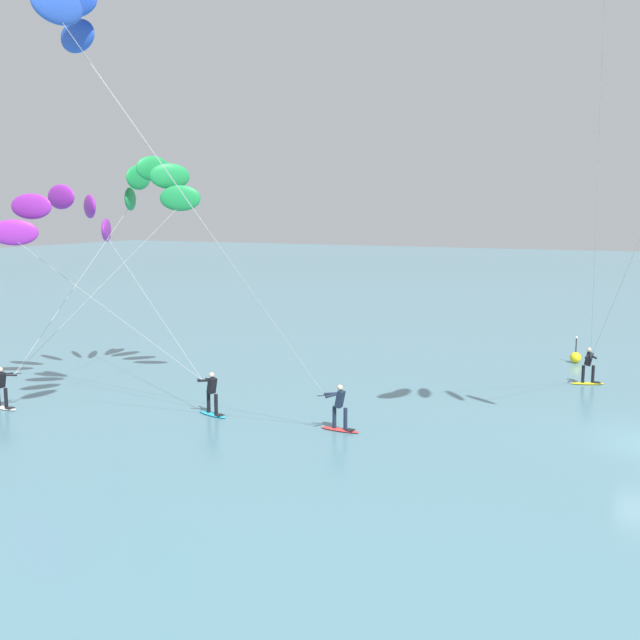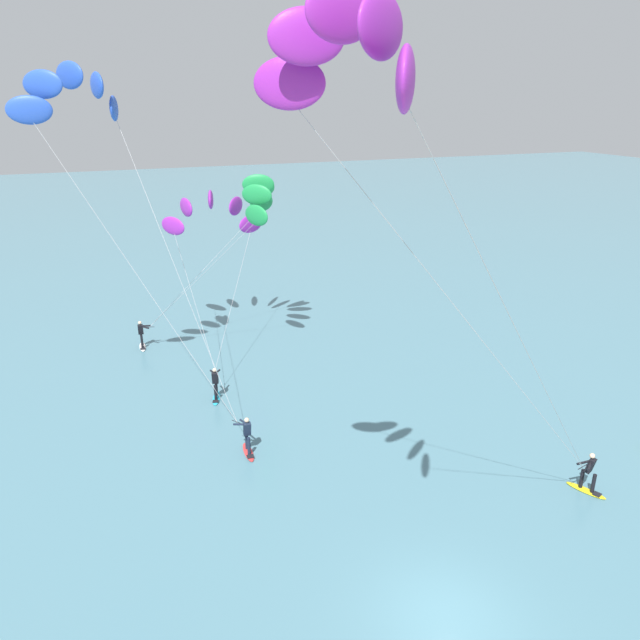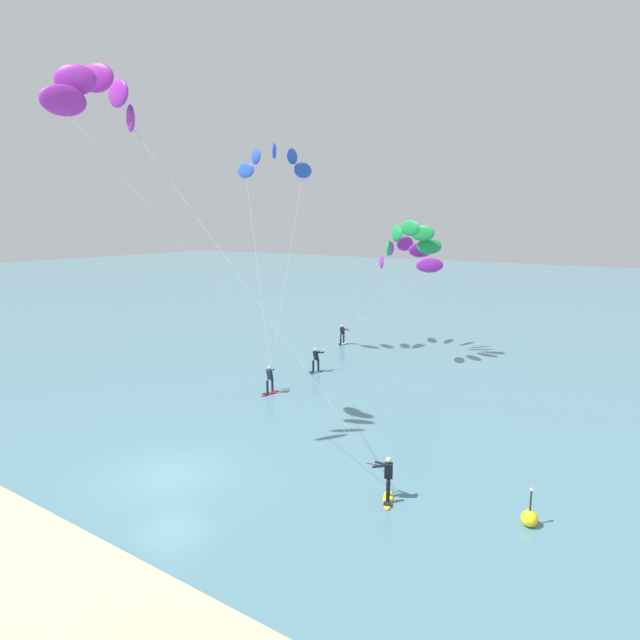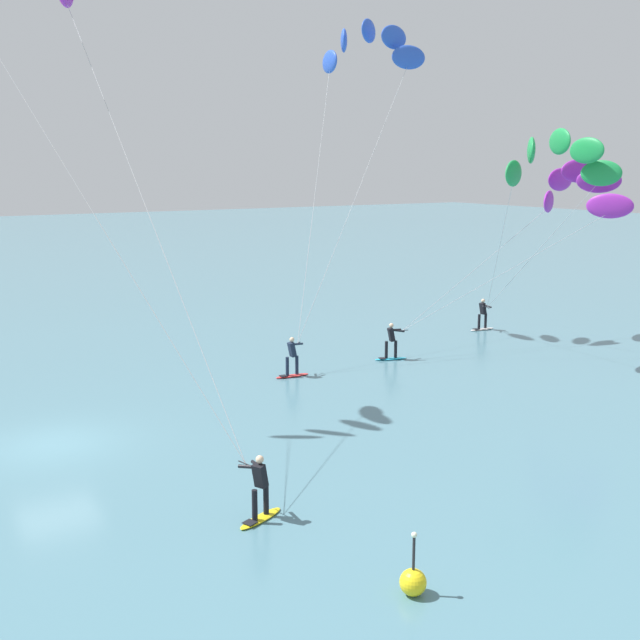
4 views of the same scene
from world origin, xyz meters
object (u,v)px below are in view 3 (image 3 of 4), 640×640
kitesurfer_far_out (406,243)px  kitesurfer_mid_water (111,111)px  kitesurfer_downwind (402,257)px  marker_buoy (529,518)px  kitesurfer_nearshore (274,169)px

kitesurfer_far_out → kitesurfer_mid_water: bearing=-99.0°
kitesurfer_far_out → kitesurfer_downwind: bearing=118.9°
marker_buoy → kitesurfer_mid_water: bearing=-166.8°
kitesurfer_downwind → marker_buoy: 25.67m
kitesurfer_downwind → kitesurfer_far_out: bearing=-61.1°
kitesurfer_nearshore → marker_buoy: 27.90m
kitesurfer_nearshore → kitesurfer_downwind: 11.69m
kitesurfer_nearshore → kitesurfer_far_out: kitesurfer_nearshore is taller
kitesurfer_mid_water → kitesurfer_nearshore: bearing=106.9°
kitesurfer_mid_water → marker_buoy: bearing=13.2°
kitesurfer_nearshore → kitesurfer_mid_water: kitesurfer_mid_water is taller
kitesurfer_downwind → marker_buoy: (14.18, -20.22, -7.03)m
kitesurfer_nearshore → kitesurfer_downwind: bearing=47.7°
kitesurfer_nearshore → marker_buoy: (20.78, -12.95, -13.37)m
kitesurfer_nearshore → kitesurfer_far_out: (8.36, 4.10, -5.09)m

